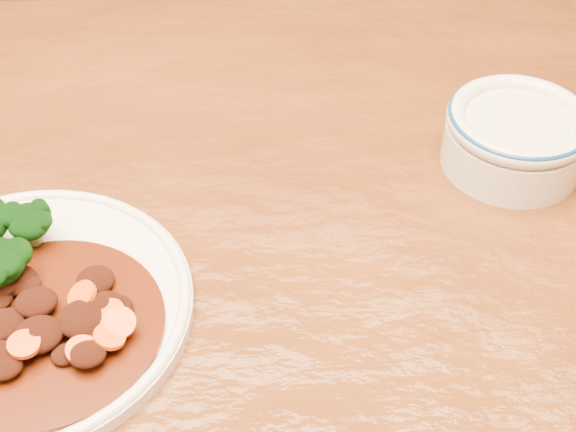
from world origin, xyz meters
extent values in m
cube|color=#5F3110|center=(0.00, 0.00, 0.73)|extent=(1.58, 1.03, 0.04)
cylinder|color=silver|center=(-0.11, -0.01, 0.76)|extent=(0.25, 0.25, 0.01)
torus|color=silver|center=(-0.11, -0.01, 0.76)|extent=(0.25, 0.25, 0.01)
cylinder|color=#75A354|center=(-0.11, 0.05, 0.77)|extent=(0.01, 0.01, 0.01)
ellipsoid|color=black|center=(-0.11, 0.05, 0.79)|extent=(0.03, 0.03, 0.03)
cylinder|color=#75A354|center=(-0.13, 0.01, 0.77)|extent=(0.01, 0.01, 0.01)
cylinder|color=#461507|center=(-0.09, -0.04, 0.76)|extent=(0.17, 0.17, 0.00)
ellipsoid|color=black|center=(-0.06, -0.07, 0.77)|extent=(0.03, 0.02, 0.01)
ellipsoid|color=black|center=(-0.10, -0.02, 0.77)|extent=(0.03, 0.03, 0.02)
ellipsoid|color=black|center=(-0.08, -0.07, 0.77)|extent=(0.02, 0.02, 0.01)
ellipsoid|color=black|center=(-0.09, -0.05, 0.77)|extent=(0.03, 0.03, 0.02)
ellipsoid|color=black|center=(-0.11, -0.08, 0.77)|extent=(0.03, 0.02, 0.01)
ellipsoid|color=black|center=(-0.04, -0.03, 0.77)|extent=(0.03, 0.02, 0.01)
ellipsoid|color=black|center=(-0.12, -0.04, 0.77)|extent=(0.03, 0.03, 0.01)
ellipsoid|color=black|center=(-0.05, -0.03, 0.78)|extent=(0.03, 0.02, 0.01)
ellipsoid|color=black|center=(-0.13, 0.00, 0.77)|extent=(0.03, 0.02, 0.01)
ellipsoid|color=black|center=(-0.09, -0.05, 0.77)|extent=(0.02, 0.02, 0.01)
ellipsoid|color=black|center=(-0.05, -0.06, 0.77)|extent=(0.03, 0.03, 0.01)
ellipsoid|color=black|center=(-0.11, 0.00, 0.77)|extent=(0.02, 0.02, 0.01)
ellipsoid|color=black|center=(-0.07, -0.04, 0.78)|extent=(0.03, 0.03, 0.02)
ellipsoid|color=black|center=(-0.06, 0.00, 0.77)|extent=(0.03, 0.03, 0.01)
ellipsoid|color=black|center=(-0.12, 0.00, 0.77)|extent=(0.03, 0.03, 0.02)
cylinder|color=#D9470B|center=(-0.05, -0.04, 0.78)|extent=(0.03, 0.03, 0.01)
cylinder|color=#D9470B|center=(-0.04, -0.05, 0.78)|extent=(0.03, 0.03, 0.02)
cylinder|color=#D9470B|center=(-0.06, -0.07, 0.78)|extent=(0.03, 0.03, 0.01)
cylinder|color=#D9470B|center=(-0.05, -0.06, 0.78)|extent=(0.03, 0.03, 0.01)
cylinder|color=#D9470B|center=(-0.07, -0.02, 0.78)|extent=(0.03, 0.03, 0.02)
cylinder|color=#D9470B|center=(-0.10, -0.06, 0.78)|extent=(0.02, 0.02, 0.01)
cylinder|color=beige|center=(0.30, 0.11, 0.77)|extent=(0.12, 0.12, 0.04)
cylinder|color=beige|center=(0.30, 0.11, 0.79)|extent=(0.09, 0.09, 0.01)
torus|color=beige|center=(0.30, 0.11, 0.80)|extent=(0.13, 0.13, 0.02)
torus|color=navy|center=(0.30, 0.11, 0.80)|extent=(0.12, 0.12, 0.01)
camera|label=1|loc=(0.04, -0.41, 1.21)|focal=50.00mm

